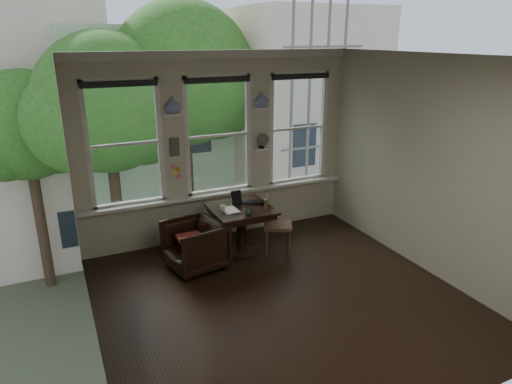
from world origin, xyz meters
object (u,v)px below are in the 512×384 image
armchair_left (195,245)px  mug (223,208)px  side_chair_right (278,224)px  laptop (254,203)px  table (241,230)px

armchair_left → mug: (0.50, 0.16, 0.44)m
side_chair_right → laptop: bearing=73.6°
side_chair_right → mug: 0.91m
table → laptop: (0.24, 0.06, 0.39)m
table → armchair_left: 0.82m
table → armchair_left: size_ratio=1.14×
armchair_left → laptop: bearing=93.1°
side_chair_right → laptop: size_ratio=2.57×
table → armchair_left: table is taller
armchair_left → side_chair_right: 1.33m
armchair_left → table: bearing=92.9°
armchair_left → mug: 0.68m
armchair_left → side_chair_right: bearing=78.7°
table → laptop: size_ratio=2.51×
table → laptop: bearing=13.6°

